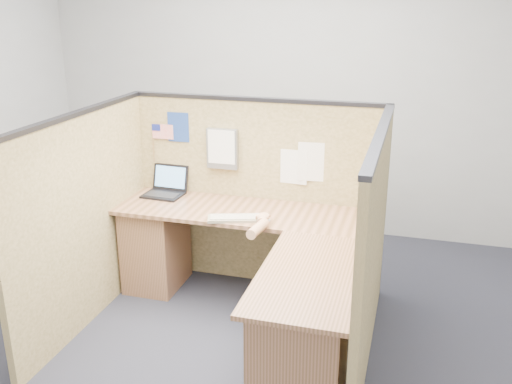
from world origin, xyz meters
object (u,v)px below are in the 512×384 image
(laptop, at_px, (166,187))
(mouse, at_px, (263,220))
(l_desk, at_px, (253,277))
(keyboard, at_px, (236,218))

(laptop, bearing_deg, mouse, -19.64)
(l_desk, height_order, laptop, laptop)
(l_desk, height_order, mouse, mouse)
(laptop, height_order, keyboard, laptop)
(l_desk, xyz_separation_m, mouse, (0.02, 0.19, 0.36))
(l_desk, bearing_deg, laptop, 147.48)
(l_desk, distance_m, laptop, 1.15)
(mouse, bearing_deg, laptop, 157.43)
(laptop, height_order, mouse, laptop)
(l_desk, distance_m, keyboard, 0.44)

